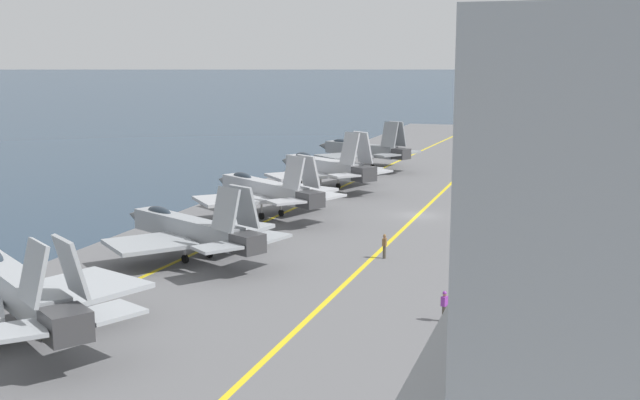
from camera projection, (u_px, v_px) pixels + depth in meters
name	position (u px, v px, depth m)	size (l,w,h in m)	color
ground_plane	(417.00, 220.00, 73.07)	(2000.00, 2000.00, 0.00)	#23384C
carrier_deck	(417.00, 217.00, 73.04)	(203.01, 43.14, 0.40)	slate
deck_stripe_foul_line	(553.00, 223.00, 69.40)	(182.71, 0.36, 0.01)	yellow
deck_stripe_centerline	(418.00, 215.00, 73.00)	(182.71, 0.36, 0.01)	yellow
deck_stripe_edge_line	(295.00, 208.00, 76.61)	(182.71, 0.36, 0.01)	yellow
parked_jet_nearest	(17.00, 289.00, 41.19)	(13.82, 16.27, 6.09)	#9EA3A8
parked_jet_second	(191.00, 229.00, 56.86)	(12.82, 15.10, 5.80)	#93999E
parked_jet_third	(267.00, 190.00, 71.98)	(13.50, 14.99, 6.04)	#A8AAAF
parked_jet_fourth	(325.00, 167.00, 87.33)	(13.63, 14.86, 6.61)	#A8AAAF
parked_jet_fifth	(363.00, 150.00, 102.68)	(13.65, 14.94, 6.41)	gray
crew_red_vest	(527.00, 220.00, 65.90)	(0.44, 0.46, 1.82)	#383328
crew_green_vest	(504.00, 189.00, 81.34)	(0.27, 0.39, 1.79)	#383328
crew_white_vest	(558.00, 388.00, 32.51)	(0.30, 0.41, 1.69)	#383328
crew_purple_vest	(444.00, 305.00, 43.52)	(0.45, 0.38, 1.71)	#4C473D
crew_brown_vest	(385.00, 245.00, 57.20)	(0.39, 0.27, 1.77)	#4C473D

